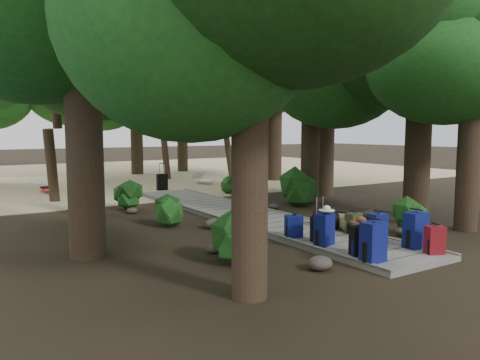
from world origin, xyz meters
TOP-DOWN VIEW (x-y plane):
  - ground at (0.00, 0.00)m, footprint 120.00×120.00m
  - sand_beach at (0.00, 16.00)m, footprint 40.00×22.00m
  - boardwalk at (0.00, 1.00)m, footprint 2.00×12.00m
  - backpack_left_a at (-0.77, -4.40)m, footprint 0.44×0.32m
  - backpack_left_b at (-0.64, -3.96)m, footprint 0.39×0.33m
  - backpack_left_c at (-0.66, -2.99)m, footprint 0.46×0.38m
  - backpack_left_d at (-0.75, -2.10)m, footprint 0.42×0.36m
  - backpack_right_a at (0.66, -4.65)m, footprint 0.40×0.35m
  - backpack_right_b at (0.76, -4.14)m, footprint 0.45×0.32m
  - backpack_right_c at (0.62, -3.28)m, footprint 0.39×0.29m
  - backpack_right_d at (0.68, -2.51)m, footprint 0.35×0.26m
  - duffel_right_khaki at (0.78, -2.09)m, footprint 0.60×0.70m
  - duffel_right_black at (0.69, -1.64)m, footprint 0.53×0.72m
  - suitcase_on_boardwalk at (-0.54, -2.71)m, footprint 0.38×0.25m
  - lone_suitcase_on_sand at (0.39, 8.02)m, footprint 0.45×0.28m
  - hat_brown at (-0.58, -3.92)m, footprint 0.41×0.41m
  - hat_white at (-0.64, -3.03)m, footprint 0.33×0.33m
  - kayak at (-3.88, 9.85)m, footprint 0.69×3.08m
  - sun_lounger at (2.96, 9.13)m, footprint 0.68×1.69m
  - tree_right_a at (3.68, -3.40)m, footprint 4.68×4.68m
  - tree_right_b at (4.32, -1.45)m, footprint 5.85×5.85m
  - tree_right_c at (3.50, 2.29)m, footprint 5.30×5.30m
  - tree_right_d at (5.12, 3.33)m, footprint 5.63×5.63m
  - tree_right_e at (3.99, 6.92)m, footprint 5.23×5.23m
  - tree_right_f at (6.79, 8.82)m, footprint 5.90×5.90m
  - tree_left_a at (-3.48, -4.45)m, footprint 4.61×4.61m
  - tree_left_c at (-3.61, 3.64)m, footprint 5.14×5.14m
  - tree_back_a at (-1.24, 14.44)m, footprint 4.63×4.63m
  - tree_back_b at (2.10, 15.68)m, footprint 5.52×5.52m
  - tree_back_c at (5.12, 16.00)m, footprint 5.01×5.01m
  - palm_right_a at (2.97, 5.80)m, footprint 3.90×3.90m
  - palm_right_b at (5.28, 10.73)m, footprint 4.27×4.27m
  - palm_right_c at (2.70, 12.42)m, footprint 4.54×4.54m
  - palm_left_a at (-4.30, 7.09)m, footprint 4.82×4.82m
  - rock_left_a at (-1.66, -3.98)m, footprint 0.47×0.42m
  - rock_left_b at (-2.67, -1.94)m, footprint 0.34×0.31m
  - rock_left_c at (-1.54, 0.15)m, footprint 0.48×0.43m
  - rock_left_d at (-2.55, 3.37)m, footprint 0.34×0.31m
  - rock_right_a at (1.84, -3.01)m, footprint 0.44×0.39m
  - rock_right_b at (2.84, -1.10)m, footprint 0.50×0.45m
  - rock_right_c at (1.54, 1.74)m, footprint 0.32×0.29m
  - rock_right_d at (2.42, 3.83)m, footprint 0.63×0.57m
  - shrub_left_a at (-2.61, -2.72)m, footprint 1.13×1.13m
  - shrub_left_b at (-2.37, 1.04)m, footprint 0.85×0.85m
  - shrub_left_c at (-2.50, 4.18)m, footprint 1.04×1.04m
  - shrub_right_a at (1.98, -2.90)m, footprint 1.00×1.00m
  - shrub_right_b at (2.77, 1.91)m, footprint 1.27×1.27m
  - shrub_right_c at (2.29, 5.62)m, footprint 0.86×0.86m

SIDE VIEW (x-z plane):
  - ground at x=0.00m, z-range 0.00..0.00m
  - sand_beach at x=0.00m, z-range 0.00..0.02m
  - boardwalk at x=0.00m, z-range 0.00..0.12m
  - rock_right_c at x=1.54m, z-range 0.00..0.18m
  - rock_left_d at x=-2.55m, z-range 0.00..0.19m
  - rock_left_b at x=-2.67m, z-range 0.00..0.19m
  - rock_right_a at x=1.84m, z-range 0.00..0.24m
  - rock_left_a at x=-1.66m, z-range 0.00..0.26m
  - rock_left_c at x=-1.54m, z-range 0.00..0.26m
  - rock_right_b at x=2.84m, z-range 0.00..0.28m
  - rock_right_d at x=2.42m, z-range 0.00..0.35m
  - kayak at x=-3.88m, z-range 0.02..0.33m
  - sun_lounger at x=2.96m, z-range 0.02..0.55m
  - duffel_right_khaki at x=0.78m, z-range 0.12..0.52m
  - duffel_right_black at x=0.69m, z-range 0.12..0.53m
  - lone_suitcase_on_sand at x=0.39m, z-range 0.02..0.70m
  - backpack_right_d at x=0.68m, z-range 0.12..0.64m
  - shrub_left_b at x=-2.37m, z-range 0.00..0.77m
  - shrub_right_c at x=2.29m, z-range 0.00..0.77m
  - backpack_left_d at x=-0.75m, z-range 0.12..0.67m
  - suitcase_on_boardwalk at x=-0.54m, z-range 0.12..0.67m
  - backpack_right_a at x=0.66m, z-range 0.12..0.72m
  - backpack_left_b at x=-0.64m, z-range 0.12..0.74m
  - backpack_right_c at x=0.62m, z-range 0.12..0.77m
  - shrub_right_a at x=1.98m, z-range 0.00..0.90m
  - shrub_left_c at x=-2.50m, z-range 0.00..0.94m
  - backpack_left_c at x=-0.66m, z-range 0.12..0.85m
  - shrub_left_a at x=-2.61m, z-range 0.00..1.01m
  - backpack_right_b at x=0.76m, z-range 0.12..0.92m
  - backpack_left_a at x=-0.77m, z-range 0.12..0.93m
  - shrub_right_b at x=2.77m, z-range 0.00..1.14m
  - hat_brown at x=-0.58m, z-range 0.74..0.86m
  - hat_white at x=-0.64m, z-range 0.85..0.96m
  - palm_right_a at x=2.97m, z-range 0.00..6.64m
  - palm_right_c at x=2.70m, z-range 0.00..7.22m
  - palm_left_a at x=-4.30m, z-range 0.00..7.67m
  - tree_left_a at x=-3.48m, z-range 0.00..7.69m
  - tree_right_a at x=3.68m, z-range 0.00..7.81m
  - tree_back_a at x=-1.24m, z-range 0.00..8.01m
  - palm_right_b at x=5.28m, z-range 0.00..8.24m
  - tree_left_c at x=-3.61m, z-range 0.00..8.94m
  - tree_back_c at x=5.12m, z-range 0.00..9.01m
  - tree_right_c at x=3.50m, z-range 0.00..9.17m
  - tree_right_e at x=3.99m, z-range 0.00..9.42m
  - tree_back_b at x=2.10m, z-range 0.00..9.86m
  - tree_right_d at x=5.12m, z-range 0.00..10.33m
  - tree_right_b at x=4.32m, z-range 0.00..10.44m
  - tree_right_f at x=6.79m, z-range 0.00..10.53m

